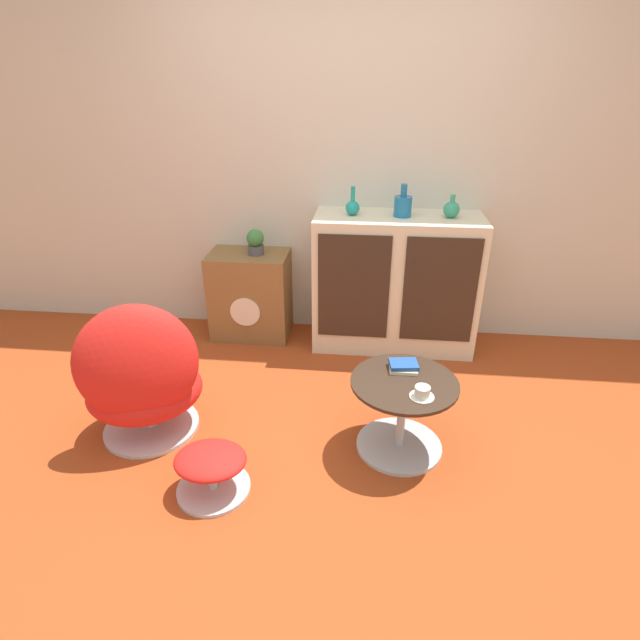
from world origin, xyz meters
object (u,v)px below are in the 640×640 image
object	(u,v)px
vase_inner_left	(403,205)
book_stack	(403,366)
sideboard	(395,283)
egg_chair	(142,379)
teacup	(422,393)
tv_console	(251,295)
ottoman	(211,467)
vase_leftmost	(353,207)
vase_inner_right	(451,209)
coffee_table	(402,411)
potted_plant	(255,242)

from	to	relation	value
vase_inner_left	book_stack	bearing A→B (deg)	-89.95
sideboard	egg_chair	distance (m)	1.82
teacup	tv_console	bearing A→B (deg)	130.81
sideboard	ottoman	xyz separation A→B (m)	(-0.89, -1.58, -0.33)
vase_leftmost	vase_inner_right	distance (m)	0.65
coffee_table	vase_inner_left	bearing A→B (deg)	90.16
sideboard	vase_inner_right	size ratio (longest dim) A/B	7.53
egg_chair	vase_leftmost	distance (m)	1.73
coffee_table	vase_inner_right	distance (m)	1.44
egg_chair	teacup	bearing A→B (deg)	-3.57
vase_leftmost	vase_inner_right	bearing A→B (deg)	0.00
ottoman	vase_inner_left	size ratio (longest dim) A/B	1.68
coffee_table	vase_inner_left	size ratio (longest dim) A/B	2.59
ottoman	egg_chair	bearing A→B (deg)	141.86
coffee_table	vase_inner_left	xyz separation A→B (m)	(-0.00, 1.17, 0.80)
ottoman	vase_inner_right	xyz separation A→B (m)	(1.22, 1.58, 0.87)
egg_chair	vase_inner_right	world-z (taller)	vase_inner_right
tv_console	potted_plant	bearing A→B (deg)	0.62
egg_chair	vase_inner_left	world-z (taller)	vase_inner_left
sideboard	tv_console	size ratio (longest dim) A/B	1.76
potted_plant	vase_leftmost	bearing A→B (deg)	-3.15
sideboard	vase_inner_right	xyz separation A→B (m)	(0.33, 0.00, 0.54)
ottoman	coffee_table	xyz separation A→B (m)	(0.91, 0.41, 0.09)
coffee_table	vase_leftmost	size ratio (longest dim) A/B	2.89
tv_console	book_stack	size ratio (longest dim) A/B	4.08
egg_chair	ottoman	xyz separation A→B (m)	(0.47, -0.37, -0.22)
coffee_table	vase_inner_right	world-z (taller)	vase_inner_right
egg_chair	tv_console	bearing A→B (deg)	76.71
tv_console	coffee_table	world-z (taller)	tv_console
egg_chair	coffee_table	size ratio (longest dim) A/B	1.51
tv_console	vase_inner_right	distance (m)	1.56
vase_inner_left	book_stack	distance (m)	1.22
vase_leftmost	teacup	distance (m)	1.48
vase_leftmost	vase_inner_left	bearing A→B (deg)	0.00
ottoman	coffee_table	world-z (taller)	coffee_table
potted_plant	teacup	distance (m)	1.76
tv_console	potted_plant	distance (m)	0.42
vase_inner_right	tv_console	bearing A→B (deg)	178.48
vase_leftmost	book_stack	xyz separation A→B (m)	(0.33, -1.06, -0.57)
ottoman	vase_inner_left	distance (m)	2.03
ottoman	coffee_table	bearing A→B (deg)	24.24
vase_inner_left	vase_leftmost	bearing A→B (deg)	180.00
egg_chair	potted_plant	size ratio (longest dim) A/B	4.59
vase_inner_left	potted_plant	size ratio (longest dim) A/B	1.17
vase_leftmost	egg_chair	bearing A→B (deg)	-130.68
sideboard	egg_chair	world-z (taller)	sideboard
tv_console	coffee_table	distance (m)	1.63
sideboard	vase_inner_left	xyz separation A→B (m)	(0.02, 0.00, 0.55)
tv_console	coffee_table	bearing A→B (deg)	-48.18
egg_chair	book_stack	bearing A→B (deg)	6.24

